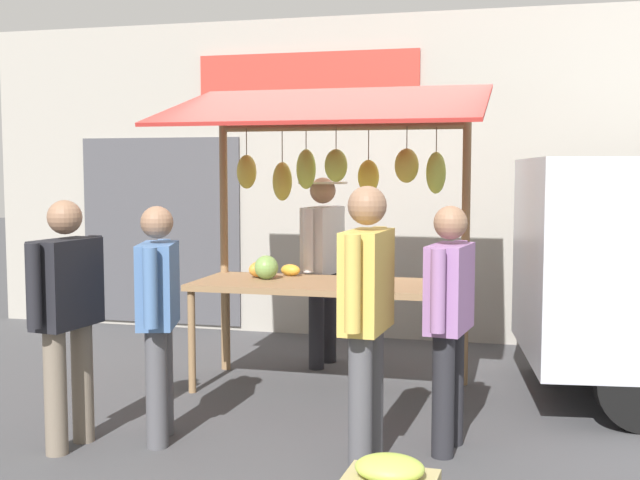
% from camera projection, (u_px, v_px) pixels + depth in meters
% --- Properties ---
extents(ground_plane, '(40.00, 40.00, 0.00)m').
position_uv_depth(ground_plane, '(329.00, 388.00, 6.60)').
color(ground_plane, '#424244').
extents(street_backdrop, '(9.00, 0.30, 3.40)m').
position_uv_depth(street_backdrop, '(373.00, 178.00, 8.59)').
color(street_backdrop, '#9E998E').
rests_on(street_backdrop, ground).
extents(market_stall, '(2.50, 1.46, 2.50)m').
position_uv_depth(market_stall, '(328.00, 199.00, 6.53)').
color(market_stall, olive).
rests_on(market_stall, ground).
extents(vendor_with_sunhat, '(0.45, 0.72, 1.72)m').
position_uv_depth(vendor_with_sunhat, '(323.00, 254.00, 7.30)').
color(vendor_with_sunhat, '#232328').
rests_on(vendor_with_sunhat, ground).
extents(shopper_with_ponytail, '(0.25, 0.72, 1.70)m').
position_uv_depth(shopper_with_ponytail, '(367.00, 306.00, 4.75)').
color(shopper_with_ponytail, '#4C4C51').
rests_on(shopper_with_ponytail, ground).
extents(shopper_with_shopping_bag, '(0.34, 0.65, 1.56)m').
position_uv_depth(shopper_with_shopping_bag, '(158.00, 308.00, 5.26)').
color(shopper_with_shopping_bag, '#4C4C51').
rests_on(shopper_with_shopping_bag, ground).
extents(shopper_in_grey_tee, '(0.28, 0.68, 1.60)m').
position_uv_depth(shopper_in_grey_tee, '(67.00, 307.00, 5.12)').
color(shopper_in_grey_tee, '#726656').
rests_on(shopper_in_grey_tee, ground).
extents(shopper_in_striped_shirt, '(0.29, 0.67, 1.57)m').
position_uv_depth(shopper_in_striped_shirt, '(449.00, 312.00, 5.07)').
color(shopper_in_striped_shirt, '#232328').
rests_on(shopper_in_striped_shirt, ground).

